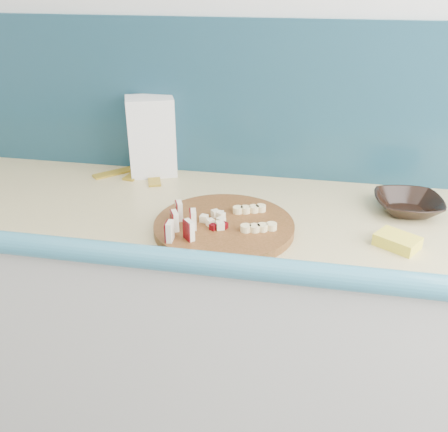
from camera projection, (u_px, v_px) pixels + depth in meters
name	position (u px, v px, depth m)	size (l,w,h in m)	color
kitchen_counter	(171.00, 325.00, 1.69)	(2.20, 0.63, 0.91)	beige
backsplash	(186.00, 98.00, 1.63)	(2.20, 0.02, 0.50)	teal
cutting_board	(224.00, 227.00, 1.33)	(0.38, 0.38, 0.02)	#40250D
apple_wedges	(181.00, 222.00, 1.27)	(0.08, 0.15, 0.05)	beige
apple_chunks	(215.00, 220.00, 1.32)	(0.06, 0.06, 0.02)	beige
banana_slices	(254.00, 218.00, 1.34)	(0.13, 0.16, 0.02)	beige
brown_bowl	(408.00, 205.00, 1.43)	(0.19, 0.19, 0.05)	black
flour_bag	(152.00, 137.00, 1.65)	(0.15, 0.11, 0.26)	silver
sponge	(397.00, 241.00, 1.26)	(0.10, 0.07, 0.03)	yellow
banana_peel	(138.00, 172.00, 1.71)	(0.26, 0.22, 0.01)	#B19822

